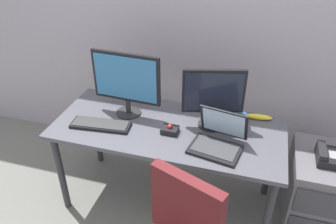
{
  "coord_description": "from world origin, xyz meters",
  "views": [
    {
      "loc": [
        0.54,
        -1.82,
        2.03
      ],
      "look_at": [
        0.0,
        0.0,
        0.83
      ],
      "focal_mm": 35.81,
      "sensor_mm": 36.0,
      "label": 1
    }
  ],
  "objects_px": {
    "monitor_main": "(126,81)",
    "monitor_side": "(213,96)",
    "desk_phone": "(329,156)",
    "file_cabinet": "(318,191)",
    "trackball_mouse": "(170,130)",
    "banana": "(259,117)",
    "laptop": "(218,139)",
    "coffee_mug": "(240,120)",
    "keyboard": "(101,125)"
  },
  "relations": [
    {
      "from": "monitor_main",
      "to": "monitor_side",
      "type": "distance_m",
      "value": 0.61
    },
    {
      "from": "desk_phone",
      "to": "monitor_main",
      "type": "xyz_separation_m",
      "value": [
        -1.39,
        -0.01,
        0.35
      ]
    },
    {
      "from": "file_cabinet",
      "to": "trackball_mouse",
      "type": "distance_m",
      "value": 1.14
    },
    {
      "from": "desk_phone",
      "to": "trackball_mouse",
      "type": "relative_size",
      "value": 1.82
    },
    {
      "from": "desk_phone",
      "to": "banana",
      "type": "relative_size",
      "value": 1.05
    },
    {
      "from": "monitor_side",
      "to": "laptop",
      "type": "xyz_separation_m",
      "value": [
        0.08,
        -0.22,
        -0.18
      ]
    },
    {
      "from": "file_cabinet",
      "to": "coffee_mug",
      "type": "distance_m",
      "value": 0.76
    },
    {
      "from": "trackball_mouse",
      "to": "monitor_main",
      "type": "bearing_deg",
      "value": 158.09
    },
    {
      "from": "desk_phone",
      "to": "monitor_side",
      "type": "distance_m",
      "value": 0.85
    },
    {
      "from": "file_cabinet",
      "to": "laptop",
      "type": "distance_m",
      "value": 0.88
    },
    {
      "from": "laptop",
      "to": "banana",
      "type": "bearing_deg",
      "value": 59.56
    },
    {
      "from": "desk_phone",
      "to": "trackball_mouse",
      "type": "height_order",
      "value": "trackball_mouse"
    },
    {
      "from": "file_cabinet",
      "to": "monitor_main",
      "type": "height_order",
      "value": "monitor_main"
    },
    {
      "from": "desk_phone",
      "to": "monitor_side",
      "type": "xyz_separation_m",
      "value": [
        -0.79,
        0.01,
        0.32
      ]
    },
    {
      "from": "desk_phone",
      "to": "laptop",
      "type": "distance_m",
      "value": 0.75
    },
    {
      "from": "laptop",
      "to": "trackball_mouse",
      "type": "xyz_separation_m",
      "value": [
        -0.33,
        0.06,
        -0.03
      ]
    },
    {
      "from": "banana",
      "to": "coffee_mug",
      "type": "bearing_deg",
      "value": -133.83
    },
    {
      "from": "monitor_side",
      "to": "coffee_mug",
      "type": "height_order",
      "value": "monitor_side"
    },
    {
      "from": "monitor_main",
      "to": "coffee_mug",
      "type": "bearing_deg",
      "value": 4.56
    },
    {
      "from": "desk_phone",
      "to": "banana",
      "type": "height_order",
      "value": "banana"
    },
    {
      "from": "keyboard",
      "to": "file_cabinet",
      "type": "bearing_deg",
      "value": 8.8
    },
    {
      "from": "file_cabinet",
      "to": "trackball_mouse",
      "type": "bearing_deg",
      "value": -170.74
    },
    {
      "from": "trackball_mouse",
      "to": "banana",
      "type": "height_order",
      "value": "trackball_mouse"
    },
    {
      "from": "keyboard",
      "to": "laptop",
      "type": "relative_size",
      "value": 1.18
    },
    {
      "from": "monitor_main",
      "to": "trackball_mouse",
      "type": "bearing_deg",
      "value": -21.91
    },
    {
      "from": "monitor_main",
      "to": "file_cabinet",
      "type": "bearing_deg",
      "value": 1.08
    },
    {
      "from": "monitor_side",
      "to": "laptop",
      "type": "height_order",
      "value": "monitor_side"
    },
    {
      "from": "monitor_side",
      "to": "desk_phone",
      "type": "bearing_deg",
      "value": -0.59
    },
    {
      "from": "trackball_mouse",
      "to": "desk_phone",
      "type": "bearing_deg",
      "value": 8.44
    },
    {
      "from": "banana",
      "to": "monitor_side",
      "type": "bearing_deg",
      "value": -151.26
    },
    {
      "from": "coffee_mug",
      "to": "banana",
      "type": "height_order",
      "value": "coffee_mug"
    },
    {
      "from": "banana",
      "to": "keyboard",
      "type": "bearing_deg",
      "value": -159.05
    },
    {
      "from": "trackball_mouse",
      "to": "coffee_mug",
      "type": "relative_size",
      "value": 1.11
    },
    {
      "from": "file_cabinet",
      "to": "coffee_mug",
      "type": "height_order",
      "value": "coffee_mug"
    },
    {
      "from": "keyboard",
      "to": "trackball_mouse",
      "type": "relative_size",
      "value": 3.83
    },
    {
      "from": "file_cabinet",
      "to": "monitor_main",
      "type": "distance_m",
      "value": 1.56
    },
    {
      "from": "file_cabinet",
      "to": "banana",
      "type": "bearing_deg",
      "value": 161.41
    },
    {
      "from": "file_cabinet",
      "to": "laptop",
      "type": "bearing_deg",
      "value": -162.34
    },
    {
      "from": "keyboard",
      "to": "laptop",
      "type": "bearing_deg",
      "value": 0.64
    },
    {
      "from": "desk_phone",
      "to": "banana",
      "type": "xyz_separation_m",
      "value": [
        -0.47,
        0.18,
        0.11
      ]
    },
    {
      "from": "monitor_main",
      "to": "monitor_side",
      "type": "height_order",
      "value": "monitor_main"
    },
    {
      "from": "monitor_main",
      "to": "monitor_side",
      "type": "relative_size",
      "value": 1.18
    },
    {
      "from": "monitor_main",
      "to": "coffee_mug",
      "type": "height_order",
      "value": "monitor_main"
    },
    {
      "from": "file_cabinet",
      "to": "monitor_side",
      "type": "height_order",
      "value": "monitor_side"
    },
    {
      "from": "monitor_main",
      "to": "laptop",
      "type": "distance_m",
      "value": 0.75
    },
    {
      "from": "trackball_mouse",
      "to": "banana",
      "type": "xyz_separation_m",
      "value": [
        0.56,
        0.33,
        -0.0
      ]
    },
    {
      "from": "file_cabinet",
      "to": "desk_phone",
      "type": "height_order",
      "value": "desk_phone"
    },
    {
      "from": "desk_phone",
      "to": "keyboard",
      "type": "bearing_deg",
      "value": -171.77
    },
    {
      "from": "file_cabinet",
      "to": "trackball_mouse",
      "type": "xyz_separation_m",
      "value": [
        -1.04,
        -0.17,
        0.44
      ]
    },
    {
      "from": "keyboard",
      "to": "laptop",
      "type": "height_order",
      "value": "laptop"
    }
  ]
}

